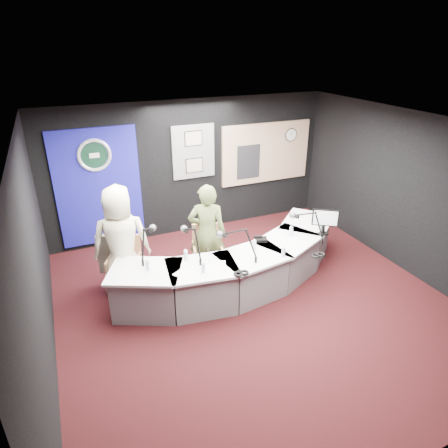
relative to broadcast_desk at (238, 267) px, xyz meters
name	(u,v)px	position (x,y,z in m)	size (l,w,h in m)	color
ground	(255,303)	(0.05, -0.55, -0.38)	(6.00, 6.00, 0.00)	black
ceiling	(262,128)	(0.05, -0.55, 2.42)	(6.00, 6.00, 0.02)	silver
wall_back	(191,168)	(0.05, 2.45, 1.02)	(6.00, 0.02, 2.80)	black
wall_front	(425,365)	(0.05, -3.55, 1.02)	(6.00, 0.02, 2.80)	black
wall_left	(35,267)	(-2.95, -0.55, 1.02)	(0.02, 6.00, 2.80)	black
wall_right	(412,195)	(3.05, -0.55, 1.02)	(0.02, 6.00, 2.80)	black
broadcast_desk	(238,267)	(0.00, 0.00, 0.00)	(4.50, 1.90, 0.75)	silver
backdrop_panel	(99,188)	(-1.85, 2.42, 0.88)	(1.60, 0.05, 2.30)	navy
agency_seal	(94,155)	(-1.85, 2.38, 1.52)	(0.63, 0.63, 0.07)	silver
seal_center	(94,155)	(-1.85, 2.38, 1.52)	(0.48, 0.48, 0.01)	black
pinboard	(193,152)	(0.10, 2.42, 1.38)	(0.90, 0.04, 1.10)	slate
framed_photo_upper	(194,139)	(0.10, 2.39, 1.65)	(0.34, 0.02, 0.27)	gray
framed_photo_lower	(194,165)	(0.10, 2.39, 1.09)	(0.34, 0.02, 0.27)	gray
booth_window_frame	(266,153)	(1.80, 2.42, 1.18)	(2.12, 0.06, 1.32)	tan
booth_glow	(266,153)	(1.80, 2.41, 1.18)	(2.00, 0.02, 1.20)	#E6B491
equipment_rack	(248,162)	(1.35, 2.39, 1.03)	(0.55, 0.02, 0.75)	black
wall_clock	(291,135)	(2.40, 2.39, 1.52)	(0.28, 0.28, 0.01)	white
armchair_left	(124,264)	(-1.78, 0.60, 0.14)	(0.58, 0.58, 1.03)	#B47A52
armchair_right	(208,252)	(-0.37, 0.46, 0.13)	(0.57, 0.57, 1.02)	#B47A52
draped_jacket	(113,254)	(-1.90, 0.83, 0.24)	(0.50, 0.10, 0.70)	slate
person_man	(121,242)	(-1.78, 0.60, 0.56)	(0.91, 0.60, 1.87)	beige
person_woman	(207,233)	(-0.37, 0.46, 0.50)	(0.64, 0.42, 1.75)	#546334
computer_monitor	(325,218)	(1.57, -0.14, 0.70)	(0.46, 0.03, 0.31)	black
desk_phone	(261,239)	(0.46, 0.08, 0.40)	(0.20, 0.16, 0.05)	black
headphones_near	(318,255)	(1.04, -0.75, 0.39)	(0.22, 0.22, 0.04)	black
headphones_far	(241,273)	(-0.31, -0.75, 0.39)	(0.22, 0.22, 0.04)	black
paper_stack	(185,275)	(-1.07, -0.44, 0.38)	(0.21, 0.30, 0.00)	white
notepad	(218,266)	(-0.53, -0.40, 0.38)	(0.22, 0.32, 0.00)	white
boom_mic_a	(147,239)	(-1.41, 0.32, 0.68)	(0.43, 0.66, 0.60)	black
boom_mic_b	(192,239)	(-0.78, 0.05, 0.68)	(0.17, 0.74, 0.60)	black
boom_mic_c	(238,241)	(-0.15, -0.30, 0.68)	(0.51, 0.60, 0.60)	black
boom_mic_d	(308,223)	(1.21, -0.16, 0.68)	(0.36, 0.69, 0.60)	black
water_bottles	(247,249)	(0.03, -0.25, 0.46)	(3.18, 0.65, 0.18)	silver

